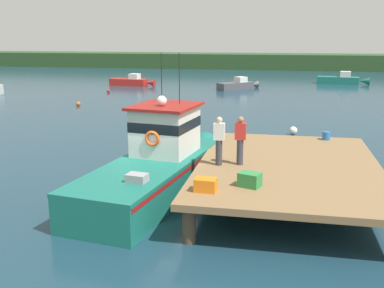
{
  "coord_description": "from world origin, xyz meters",
  "views": [
    {
      "loc": [
        4.5,
        -15.18,
        5.43
      ],
      "look_at": [
        1.2,
        1.31,
        1.4
      ],
      "focal_mm": 42.72,
      "sensor_mm": 36.0,
      "label": 1
    }
  ],
  "objects": [
    {
      "name": "moored_boat_near_channel",
      "position": [
        -11.81,
        32.68,
        0.45
      ],
      "size": [
        5.24,
        1.82,
        1.31
      ],
      "color": "red",
      "rests_on": "ground"
    },
    {
      "name": "crate_stack_mid_dock",
      "position": [
        2.51,
        -3.31,
        1.38
      ],
      "size": [
        0.63,
        0.48,
        0.36
      ],
      "primitive_type": "cube",
      "rotation": [
        0.0,
        0.0,
        -0.06
      ],
      "color": "orange",
      "rests_on": "dock"
    },
    {
      "name": "ground_plane",
      "position": [
        0.0,
        0.0,
        0.0
      ],
      "size": [
        200.0,
        200.0,
        0.0
      ],
      "primitive_type": "plane",
      "color": "#193847"
    },
    {
      "name": "dock",
      "position": [
        4.8,
        0.0,
        1.07
      ],
      "size": [
        6.0,
        9.0,
        1.2
      ],
      "color": "#4C3D2D",
      "rests_on": "ground"
    },
    {
      "name": "moored_boat_far_right",
      "position": [
        10.91,
        38.9,
        0.49
      ],
      "size": [
        5.74,
        1.99,
        1.44
      ],
      "color": "#196B5B",
      "rests_on": "ground"
    },
    {
      "name": "crate_stack_near_edge",
      "position": [
        3.68,
        -2.68,
        1.4
      ],
      "size": [
        0.71,
        0.62,
        0.41
      ],
      "primitive_type": "cube",
      "rotation": [
        0.0,
        0.0,
        -0.35
      ],
      "color": "#2D8442",
      "rests_on": "dock"
    },
    {
      "name": "mooring_buoy_inshore",
      "position": [
        5.16,
        10.37,
        0.23
      ],
      "size": [
        0.46,
        0.46,
        0.46
      ],
      "primitive_type": "sphere",
      "color": "silver",
      "rests_on": "ground"
    },
    {
      "name": "mooring_buoy_spare_mooring",
      "position": [
        -11.2,
        17.84,
        0.17
      ],
      "size": [
        0.34,
        0.34,
        0.34
      ],
      "primitive_type": "sphere",
      "color": "#EA5B19",
      "rests_on": "ground"
    },
    {
      "name": "bait_bucket",
      "position": [
        6.34,
        3.96,
        1.37
      ],
      "size": [
        0.32,
        0.32,
        0.34
      ],
      "primitive_type": "cylinder",
      "color": "#2866B2",
      "rests_on": "dock"
    },
    {
      "name": "far_shoreline",
      "position": [
        0.0,
        62.0,
        1.2
      ],
      "size": [
        120.0,
        8.0,
        2.4
      ],
      "primitive_type": "cube",
      "color": "#284723",
      "rests_on": "ground"
    },
    {
      "name": "deckhand_by_the_boat",
      "position": [
        2.5,
        -0.63,
        2.06
      ],
      "size": [
        0.36,
        0.22,
        1.63
      ],
      "color": "#383842",
      "rests_on": "dock"
    },
    {
      "name": "deckhand_further_back",
      "position": [
        3.18,
        -0.44,
        2.06
      ],
      "size": [
        0.36,
        0.22,
        1.63
      ],
      "color": "#383842",
      "rests_on": "dock"
    },
    {
      "name": "mooring_buoy_outer",
      "position": [
        -12.03,
        26.33,
        0.17
      ],
      "size": [
        0.33,
        0.33,
        0.33
      ],
      "primitive_type": "sphere",
      "color": "red",
      "rests_on": "ground"
    },
    {
      "name": "moored_boat_off_the_point",
      "position": [
        -0.04,
        31.63,
        0.43
      ],
      "size": [
        4.16,
        4.18,
        1.25
      ],
      "color": "#4C4C51",
      "rests_on": "ground"
    },
    {
      "name": "main_fishing_boat",
      "position": [
        0.29,
        -0.13,
        1.01
      ],
      "size": [
        3.75,
        9.96,
        4.8
      ],
      "color": "#196B5B",
      "rests_on": "ground"
    }
  ]
}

